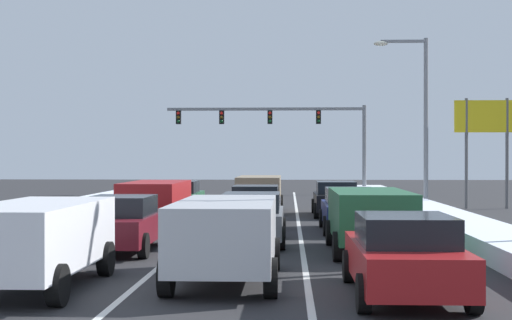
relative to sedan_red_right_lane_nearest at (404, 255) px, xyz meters
name	(u,v)px	position (x,y,z in m)	size (l,w,h in m)	color
ground_plane	(250,232)	(-3.44, 11.93, -0.76)	(120.00, 120.00, 0.00)	#28282B
lane_stripe_between_right_lane_and_center_lane	(298,221)	(-1.74, 16.44, -0.76)	(0.14, 49.64, 0.01)	silver
lane_stripe_between_center_lane_and_left_lane	(214,220)	(-5.14, 16.44, -0.76)	(0.14, 49.64, 0.01)	silver
snow_bank_right_shoulder	(431,215)	(3.56, 16.44, -0.49)	(2.01, 49.64, 0.54)	silver
snow_bank_left_shoulder	(84,209)	(-10.44, 16.44, -0.32)	(1.24, 49.64, 0.88)	silver
sedan_red_right_lane_nearest	(404,255)	(0.00, 0.00, 0.00)	(2.00, 4.50, 1.51)	maroon
suv_green_right_lane_second	(370,215)	(0.05, 6.33, 0.25)	(2.16, 4.90, 1.67)	#1E5633
sedan_navy_right_lane_third	(350,209)	(0.00, 12.15, 0.00)	(2.00, 4.50, 1.51)	navy
sedan_black_right_lane_fourth	(336,198)	(-0.07, 19.10, 0.00)	(2.00, 4.50, 1.51)	black
suv_silver_center_lane_nearest	(226,233)	(-3.40, 1.46, 0.25)	(2.16, 4.90, 1.67)	#B7BABF
sedan_gray_center_lane_second	(252,218)	(-3.21, 8.35, 0.00)	(2.00, 4.50, 1.51)	slate
sedan_charcoal_center_lane_third	(256,205)	(-3.34, 14.21, 0.00)	(2.00, 4.50, 1.51)	#38383D
suv_tan_center_lane_fourth	(259,190)	(-3.49, 21.07, 0.25)	(2.16, 4.90, 1.67)	#937F60
suv_white_left_lane_nearest	(36,237)	(-7.02, 0.51, 0.25)	(2.16, 4.90, 1.67)	silver
sedan_maroon_left_lane_second	(122,223)	(-6.67, 6.44, 0.00)	(2.00, 4.50, 1.51)	maroon
suv_red_left_lane_third	(156,200)	(-6.95, 13.30, 0.25)	(2.16, 4.90, 1.67)	maroon
sedan_green_left_lane_fourth	(179,197)	(-7.03, 19.55, 0.00)	(2.00, 4.50, 1.51)	#1E5633
traffic_light_gantry	(289,124)	(-2.13, 38.99, 4.12)	(14.00, 0.47, 6.20)	slate
street_lamp_right_mid	(419,107)	(4.23, 23.21, 4.24)	(2.66, 0.36, 8.38)	gray
roadside_sign_right	(487,128)	(7.73, 24.06, 3.25)	(3.20, 0.16, 5.50)	#59595B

